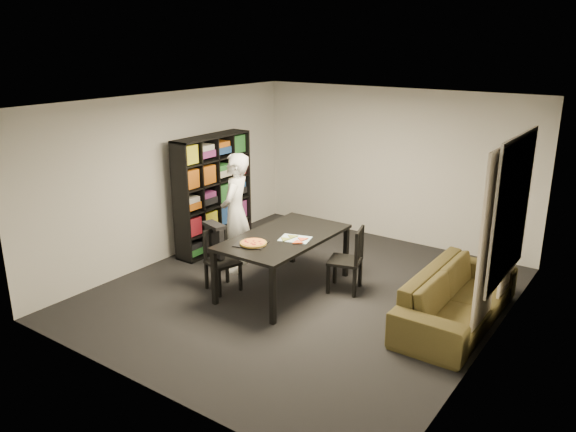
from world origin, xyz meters
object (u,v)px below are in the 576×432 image
Objects in this scene: bookshelf at (213,193)px; sofa at (457,297)px; chair_left at (220,255)px; person at (236,213)px; baking_tray at (251,244)px; pepperoni_pizza at (253,243)px; dining_table at (284,241)px; chair_right at (351,256)px.

sofa is at bearing -2.68° from bookshelf.
person is at bearing 37.29° from chair_left.
bookshelf is at bearing 145.60° from baking_tray.
pepperoni_pizza is at bearing -77.32° from chair_left.
chair_left is 0.38× the size of sofa.
person is (-0.24, 0.65, 0.41)m from chair_left.
person reaches higher than pepperoni_pizza.
chair_left is at bearing -0.92° from person.
dining_table is 0.55m from baking_tray.
bookshelf reaches higher than chair_right.
bookshelf reaches higher than person.
person is (-1.79, -0.31, 0.37)m from chair_right.
chair_left is at bearing -74.38° from chair_right.
chair_right is at bearing -3.73° from bookshelf.
chair_left is 2.45× the size of pepperoni_pizza.
person is 0.80× the size of sofa.
person is 1.13m from pepperoni_pizza.
bookshelf is 1.65m from chair_left.
chair_right is at bearing -41.65° from chair_left.
baking_tray is at bearing 29.01° from person.
baking_tray is (0.85, -0.70, -0.10)m from person.
chair_left is 0.48× the size of person.
chair_right is (2.67, -0.17, -0.42)m from bookshelf.
baking_tray is (-0.95, -1.00, 0.27)m from chair_right.
bookshelf reaches higher than pepperoni_pizza.
dining_table is at bearing -41.28° from chair_left.
person is 5.12× the size of pepperoni_pizza.
bookshelf is 2.00m from dining_table.
dining_table is 1.03m from person.
pepperoni_pizza is at bearing 112.10° from sofa.
baking_tray is (1.72, -1.18, -0.15)m from bookshelf.
dining_table is at bearing 58.68° from person.
dining_table is 4.76× the size of baking_tray.
person is at bearing 141.92° from pepperoni_pizza.
bookshelf reaches higher than chair_left.
chair_left is 0.80m from person.
person reaches higher than baking_tray.
baking_tray is 2.68m from sofa.
chair_right is 1.41m from baking_tray.
dining_table is at bearing 73.39° from baking_tray.
baking_tray is 0.18× the size of sofa.
chair_right is 1.52m from sofa.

